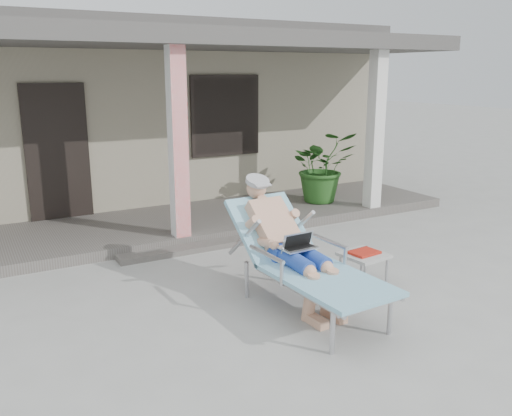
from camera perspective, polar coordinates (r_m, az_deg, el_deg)
ground at (r=6.01m, az=-0.27°, el=-9.53°), size 60.00×60.00×0.00m
house at (r=11.66m, az=-16.02°, el=9.95°), size 10.40×5.40×3.30m
porch_deck at (r=8.59m, az=-9.92°, el=-1.86°), size 10.00×2.00×0.15m
porch_overhang at (r=8.22m, az=-10.62°, el=16.53°), size 10.00×2.30×2.85m
porch_step at (r=7.57m, az=-7.02°, el=-4.26°), size 2.00×0.30×0.07m
lounger at (r=5.63m, az=4.17°, el=-2.02°), size 0.90×2.16×1.38m
side_table at (r=6.36m, az=11.28°, el=-5.04°), size 0.52×0.52×0.42m
potted_palm at (r=9.69m, az=7.01°, el=4.37°), size 1.37×1.27×1.27m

